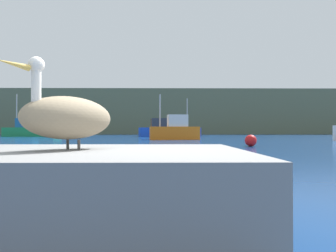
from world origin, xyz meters
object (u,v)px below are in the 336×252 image
(pelican, at_px, (68,117))
(fishing_boat_green, at_px, (31,130))
(fishing_boat_orange, at_px, (175,130))
(fishing_boat_blue, at_px, (168,130))
(mooring_buoy, at_px, (251,141))

(pelican, bearing_deg, fishing_boat_green, -122.29)
(fishing_boat_orange, relative_size, fishing_boat_green, 0.61)
(pelican, bearing_deg, fishing_boat_blue, -146.94)
(fishing_boat_blue, bearing_deg, fishing_boat_orange, -99.92)
(fishing_boat_green, height_order, mooring_buoy, fishing_boat_green)
(fishing_boat_blue, relative_size, fishing_boat_green, 1.07)
(pelican, relative_size, fishing_boat_green, 0.16)
(pelican, bearing_deg, fishing_boat_orange, -149.00)
(pelican, height_order, fishing_boat_green, fishing_boat_green)
(fishing_boat_blue, bearing_deg, pelican, -104.17)
(fishing_boat_blue, height_order, mooring_buoy, fishing_boat_blue)
(fishing_boat_orange, bearing_deg, pelican, 77.74)
(pelican, height_order, mooring_buoy, pelican)
(fishing_boat_green, distance_m, mooring_buoy, 34.36)
(fishing_boat_orange, height_order, fishing_boat_blue, fishing_boat_blue)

